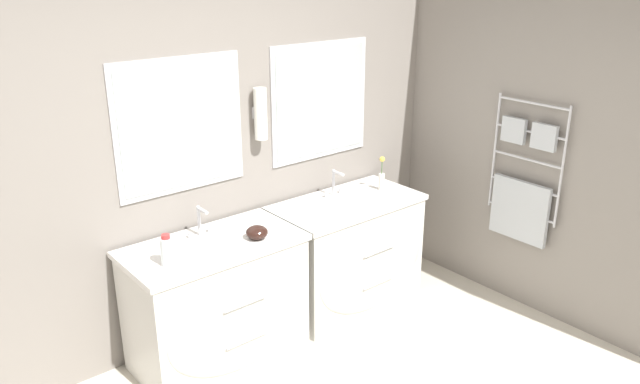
# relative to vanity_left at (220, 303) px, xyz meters

# --- Properties ---
(wall_back) EXTENTS (5.71, 0.17, 2.60)m
(wall_back) POSITION_rel_vanity_left_xyz_m (0.10, 0.38, 0.89)
(wall_back) COLOR gray
(wall_back) RESTS_ON ground_plane
(wall_right) EXTENTS (0.13, 3.81, 2.60)m
(wall_right) POSITION_rel_vanity_left_xyz_m (2.17, -0.68, 0.87)
(wall_right) COLOR gray
(wall_right) RESTS_ON ground_plane
(vanity_left) EXTENTS (1.11, 0.65, 0.83)m
(vanity_left) POSITION_rel_vanity_left_xyz_m (0.00, 0.00, 0.00)
(vanity_left) COLOR silver
(vanity_left) RESTS_ON ground_plane
(vanity_right) EXTENTS (1.11, 0.65, 0.83)m
(vanity_right) POSITION_rel_vanity_left_xyz_m (1.12, 0.00, 0.00)
(vanity_right) COLOR silver
(vanity_right) RESTS_ON ground_plane
(faucet_left) EXTENTS (0.17, 0.12, 0.20)m
(faucet_left) POSITION_rel_vanity_left_xyz_m (-0.00, 0.18, 0.50)
(faucet_left) COLOR silver
(faucet_left) RESTS_ON vanity_left
(faucet_right) EXTENTS (0.17, 0.12, 0.20)m
(faucet_right) POSITION_rel_vanity_left_xyz_m (1.12, 0.18, 0.50)
(faucet_right) COLOR silver
(faucet_right) RESTS_ON vanity_right
(toiletry_bottle) EXTENTS (0.07, 0.07, 0.19)m
(toiletry_bottle) POSITION_rel_vanity_left_xyz_m (-0.35, -0.06, 0.50)
(toiletry_bottle) COLOR silver
(toiletry_bottle) RESTS_ON vanity_left
(amenity_bowl) EXTENTS (0.14, 0.14, 0.08)m
(amenity_bowl) POSITION_rel_vanity_left_xyz_m (0.25, -0.08, 0.45)
(amenity_bowl) COLOR black
(amenity_bowl) RESTS_ON vanity_left
(flower_vase) EXTENTS (0.05, 0.05, 0.26)m
(flower_vase) POSITION_rel_vanity_left_xyz_m (1.48, 0.05, 0.51)
(flower_vase) COLOR silver
(flower_vase) RESTS_ON vanity_right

